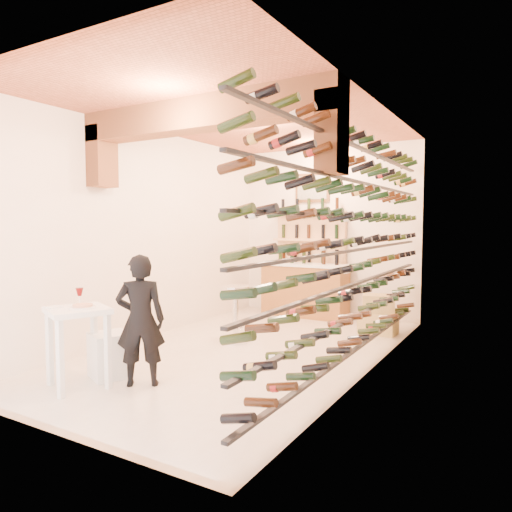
{
  "coord_description": "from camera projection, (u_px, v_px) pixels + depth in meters",
  "views": [
    {
      "loc": [
        3.36,
        -5.44,
        1.76
      ],
      "look_at": [
        0.0,
        0.3,
        1.3
      ],
      "focal_mm": 32.89,
      "sensor_mm": 36.0,
      "label": 1
    }
  ],
  "objects": [
    {
      "name": "white_stool",
      "position": [
        110.0,
        355.0,
        5.38
      ],
      "size": [
        0.54,
        0.54,
        0.51
      ],
      "primitive_type": "cube",
      "rotation": [
        0.0,
        0.0,
        -0.43
      ],
      "color": "white",
      "rests_on": "ground"
    },
    {
      "name": "crate_upper",
      "position": [
        379.0,
        304.0,
        7.48
      ],
      "size": [
        0.57,
        0.46,
        0.29
      ],
      "primitive_type": "cube",
      "rotation": [
        0.0,
        0.0,
        0.28
      ],
      "color": "tan",
      "rests_on": "crate_lower"
    },
    {
      "name": "wine_rack",
      "position": [
        353.0,
        241.0,
        5.62
      ],
      "size": [
        0.32,
        5.7,
        2.56
      ],
      "color": "black",
      "rests_on": "ground"
    },
    {
      "name": "crate_lower",
      "position": [
        378.0,
        323.0,
        7.5
      ],
      "size": [
        0.58,
        0.41,
        0.34
      ],
      "primitive_type": "cube",
      "rotation": [
        0.0,
        0.0,
        -0.03
      ],
      "color": "tan",
      "rests_on": "ground"
    },
    {
      "name": "back_shelving",
      "position": [
        310.0,
        254.0,
        9.05
      ],
      "size": [
        1.4,
        0.31,
        2.73
      ],
      "color": "#DFAD7D",
      "rests_on": "ground"
    },
    {
      "name": "person",
      "position": [
        140.0,
        320.0,
        5.07
      ],
      "size": [
        0.63,
        0.59,
        1.43
      ],
      "primitive_type": "imported",
      "rotation": [
        0.0,
        0.0,
        3.8
      ],
      "color": "black",
      "rests_on": "ground"
    },
    {
      "name": "chrome_barstool",
      "position": [
        235.0,
        310.0,
        6.95
      ],
      "size": [
        0.43,
        0.43,
        0.84
      ],
      "rotation": [
        0.0,
        0.0,
        0.21
      ],
      "color": "silver",
      "rests_on": "ground"
    },
    {
      "name": "back_counter",
      "position": [
        305.0,
        288.0,
        8.89
      ],
      "size": [
        1.7,
        0.62,
        1.29
      ],
      "color": "#9B6430",
      "rests_on": "ground"
    },
    {
      "name": "room_shell",
      "position": [
        234.0,
        186.0,
        6.11
      ],
      "size": [
        3.52,
        6.02,
        3.21
      ],
      "color": "white",
      "rests_on": "ground"
    },
    {
      "name": "tasting_table",
      "position": [
        78.0,
        322.0,
        5.02
      ],
      "size": [
        0.79,
        0.79,
        1.05
      ],
      "rotation": [
        0.0,
        0.0,
        -0.42
      ],
      "color": "white",
      "rests_on": "ground"
    },
    {
      "name": "ground",
      "position": [
        245.0,
        351.0,
        6.49
      ],
      "size": [
        6.0,
        6.0,
        0.0
      ],
      "primitive_type": "plane",
      "color": "beige",
      "rests_on": "ground"
    }
  ]
}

